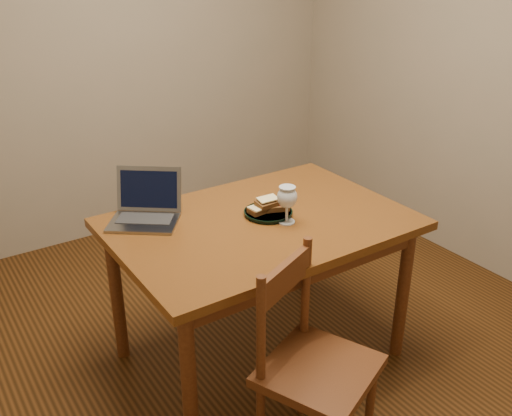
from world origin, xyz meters
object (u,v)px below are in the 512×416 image
milk_glass (287,205)px  laptop (146,206)px  table (260,237)px  chair (314,357)px  plate (268,213)px

milk_glass → laptop: (-0.49, 0.38, -0.03)m
table → chair: bearing=-105.5°
chair → laptop: size_ratio=1.32×
laptop → table: bearing=1.6°
chair → milk_glass: bearing=40.9°
table → plate: bearing=23.3°
table → plate: plate is taller
table → milk_glass: (0.08, -0.08, 0.17)m
milk_glass → table: bearing=134.5°
chair → milk_glass: size_ratio=3.03×
plate → laptop: size_ratio=0.56×
table → chair: (-0.17, -0.61, -0.19)m
chair → milk_glass: milk_glass is taller
chair → plate: bearing=46.7°
plate → milk_glass: size_ratio=1.28×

